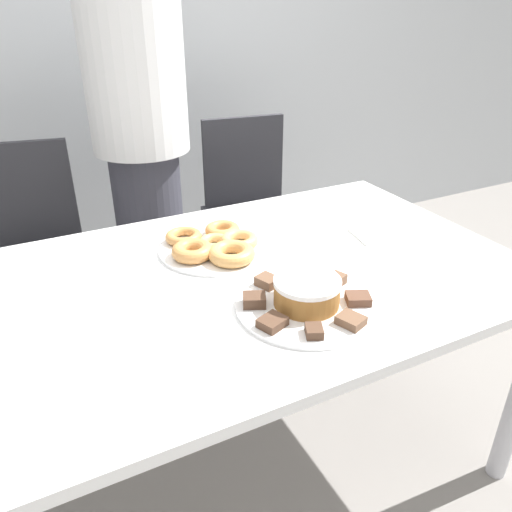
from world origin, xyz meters
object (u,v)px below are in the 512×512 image
person_standing (141,138)px  napkin (378,234)px  office_chair_left (33,267)px  frosted_cake (307,292)px  plate_cake (306,305)px  plate_donuts (215,248)px  office_chair_right (254,222)px

person_standing → napkin: 1.00m
office_chair_left → frosted_cake: 1.31m
plate_cake → frosted_cake: bearing=-90.0°
plate_donuts → office_chair_right: bearing=55.9°
person_standing → frosted_cake: 1.11m
office_chair_right → plate_cake: office_chair_right is taller
plate_cake → frosted_cake: size_ratio=2.13×
person_standing → plate_cake: bearing=-85.3°
frosted_cake → plate_donuts: bearing=101.4°
office_chair_right → plate_cake: bearing=-103.4°
plate_cake → napkin: 0.49m
office_chair_left → plate_cake: (0.58, -1.12, 0.30)m
plate_donuts → napkin: plate_donuts is taller
office_chair_left → office_chair_right: (1.00, 0.00, 0.00)m
person_standing → plate_donuts: size_ratio=5.16×
office_chair_right → napkin: bearing=-82.4°
napkin → person_standing: bearing=121.4°
office_chair_left → plate_donuts: size_ratio=2.71×
napkin → plate_cake: bearing=-149.7°
office_chair_left → office_chair_right: size_ratio=1.00×
person_standing → napkin: bearing=-58.6°
plate_donuts → person_standing: bearing=90.9°
office_chair_right → napkin: office_chair_right is taller
office_chair_left → plate_donuts: office_chair_left is taller
person_standing → plate_cake: 1.11m
plate_cake → person_standing: bearing=94.7°
napkin → office_chair_right: bearing=90.5°
office_chair_left → plate_donuts: 0.94m
office_chair_left → plate_donuts: bearing=-45.4°
frosted_cake → office_chair_left: bearing=117.3°
office_chair_right → person_standing: bearing=-170.0°
frosted_cake → person_standing: bearing=94.7°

